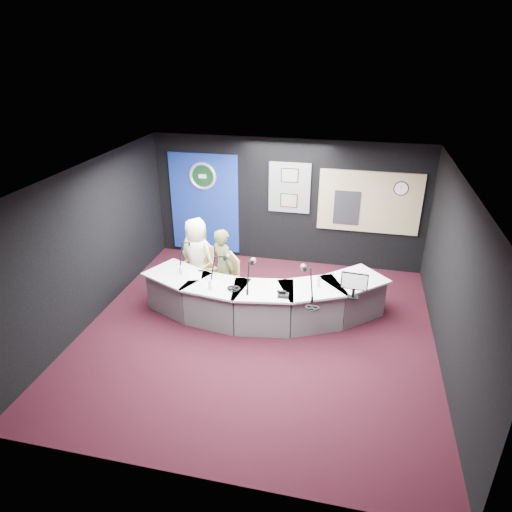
% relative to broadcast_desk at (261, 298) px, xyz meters
% --- Properties ---
extents(ground, '(6.00, 6.00, 0.00)m').
position_rel_broadcast_desk_xyz_m(ground, '(0.05, -0.55, -0.38)').
color(ground, black).
rests_on(ground, ground).
extents(ceiling, '(6.00, 6.00, 0.02)m').
position_rel_broadcast_desk_xyz_m(ceiling, '(0.05, -0.55, 2.42)').
color(ceiling, silver).
rests_on(ceiling, ground).
extents(wall_back, '(6.00, 0.02, 2.80)m').
position_rel_broadcast_desk_xyz_m(wall_back, '(0.05, 2.45, 1.02)').
color(wall_back, black).
rests_on(wall_back, ground).
extents(wall_front, '(6.00, 0.02, 2.80)m').
position_rel_broadcast_desk_xyz_m(wall_front, '(0.05, -3.55, 1.02)').
color(wall_front, black).
rests_on(wall_front, ground).
extents(wall_left, '(0.02, 6.00, 2.80)m').
position_rel_broadcast_desk_xyz_m(wall_left, '(-2.95, -0.55, 1.02)').
color(wall_left, black).
rests_on(wall_left, ground).
extents(wall_right, '(0.02, 6.00, 2.80)m').
position_rel_broadcast_desk_xyz_m(wall_right, '(3.05, -0.55, 1.02)').
color(wall_right, black).
rests_on(wall_right, ground).
extents(broadcast_desk, '(4.50, 1.90, 0.75)m').
position_rel_broadcast_desk_xyz_m(broadcast_desk, '(0.00, 0.00, 0.00)').
color(broadcast_desk, silver).
rests_on(broadcast_desk, ground).
extents(backdrop_panel, '(1.60, 0.05, 2.30)m').
position_rel_broadcast_desk_xyz_m(backdrop_panel, '(-1.85, 2.42, 0.88)').
color(backdrop_panel, navy).
rests_on(backdrop_panel, wall_back).
extents(agency_seal, '(0.63, 0.07, 0.63)m').
position_rel_broadcast_desk_xyz_m(agency_seal, '(-1.85, 2.38, 1.52)').
color(agency_seal, silver).
rests_on(agency_seal, backdrop_panel).
extents(seal_center, '(0.48, 0.01, 0.48)m').
position_rel_broadcast_desk_xyz_m(seal_center, '(-1.85, 2.38, 1.52)').
color(seal_center, black).
rests_on(seal_center, backdrop_panel).
extents(pinboard, '(0.90, 0.04, 1.10)m').
position_rel_broadcast_desk_xyz_m(pinboard, '(0.10, 2.42, 1.38)').
color(pinboard, slate).
rests_on(pinboard, wall_back).
extents(framed_photo_upper, '(0.34, 0.02, 0.27)m').
position_rel_broadcast_desk_xyz_m(framed_photo_upper, '(0.10, 2.39, 1.65)').
color(framed_photo_upper, '#7E6F5C').
rests_on(framed_photo_upper, pinboard).
extents(framed_photo_lower, '(0.34, 0.02, 0.27)m').
position_rel_broadcast_desk_xyz_m(framed_photo_lower, '(0.10, 2.39, 1.09)').
color(framed_photo_lower, '#7E6F5C').
rests_on(framed_photo_lower, pinboard).
extents(booth_window_frame, '(2.12, 0.06, 1.32)m').
position_rel_broadcast_desk_xyz_m(booth_window_frame, '(1.80, 2.42, 1.18)').
color(booth_window_frame, tan).
rests_on(booth_window_frame, wall_back).
extents(booth_glow, '(2.00, 0.02, 1.20)m').
position_rel_broadcast_desk_xyz_m(booth_glow, '(1.80, 2.41, 1.18)').
color(booth_glow, '#FFD4A1').
rests_on(booth_glow, booth_window_frame).
extents(equipment_rack, '(0.55, 0.02, 0.75)m').
position_rel_broadcast_desk_xyz_m(equipment_rack, '(1.35, 2.39, 1.03)').
color(equipment_rack, black).
rests_on(equipment_rack, booth_window_frame).
extents(wall_clock, '(0.28, 0.01, 0.28)m').
position_rel_broadcast_desk_xyz_m(wall_clock, '(2.40, 2.39, 1.52)').
color(wall_clock, white).
rests_on(wall_clock, booth_window_frame).
extents(armchair_left, '(0.75, 0.75, 1.06)m').
position_rel_broadcast_desk_xyz_m(armchair_left, '(-1.43, 0.64, 0.15)').
color(armchair_left, tan).
rests_on(armchair_left, ground).
extents(armchair_right, '(0.78, 0.78, 0.99)m').
position_rel_broadcast_desk_xyz_m(armchair_right, '(-0.80, 0.33, 0.12)').
color(armchair_right, tan).
rests_on(armchair_right, ground).
extents(draped_jacket, '(0.51, 0.25, 0.70)m').
position_rel_broadcast_desk_xyz_m(draped_jacket, '(-1.53, 0.87, 0.24)').
color(draped_jacket, gray).
rests_on(draped_jacket, armchair_left).
extents(person_man, '(0.88, 0.70, 1.57)m').
position_rel_broadcast_desk_xyz_m(person_man, '(-1.43, 0.64, 0.41)').
color(person_man, '#FFF6CB').
rests_on(person_man, ground).
extents(person_woman, '(0.66, 0.64, 1.53)m').
position_rel_broadcast_desk_xyz_m(person_woman, '(-0.80, 0.33, 0.39)').
color(person_woman, brown).
rests_on(person_woman, ground).
extents(computer_monitor, '(0.43, 0.06, 0.29)m').
position_rel_broadcast_desk_xyz_m(computer_monitor, '(1.62, -0.26, 0.70)').
color(computer_monitor, black).
rests_on(computer_monitor, broadcast_desk).
extents(desk_phone, '(0.19, 0.16, 0.05)m').
position_rel_broadcast_desk_xyz_m(desk_phone, '(0.48, -0.47, 0.40)').
color(desk_phone, black).
rests_on(desk_phone, broadcast_desk).
extents(headphones_near, '(0.22, 0.22, 0.04)m').
position_rel_broadcast_desk_xyz_m(headphones_near, '(1.00, -0.75, 0.39)').
color(headphones_near, black).
rests_on(headphones_near, broadcast_desk).
extents(headphones_far, '(0.24, 0.24, 0.04)m').
position_rel_broadcast_desk_xyz_m(headphones_far, '(-0.39, -0.41, 0.39)').
color(headphones_far, black).
rests_on(headphones_far, broadcast_desk).
extents(paper_stack, '(0.31, 0.38, 0.00)m').
position_rel_broadcast_desk_xyz_m(paper_stack, '(-1.21, -0.10, 0.38)').
color(paper_stack, white).
rests_on(paper_stack, broadcast_desk).
extents(notepad, '(0.22, 0.30, 0.00)m').
position_rel_broadcast_desk_xyz_m(notepad, '(-0.82, -0.33, 0.38)').
color(notepad, white).
rests_on(notepad, broadcast_desk).
extents(boom_mic_a, '(0.16, 0.74, 0.60)m').
position_rel_broadcast_desk_xyz_m(boom_mic_a, '(-1.51, 0.28, 0.68)').
color(boom_mic_a, black).
rests_on(boom_mic_a, broadcast_desk).
extents(boom_mic_b, '(0.27, 0.72, 0.60)m').
position_rel_broadcast_desk_xyz_m(boom_mic_b, '(-0.72, -0.17, 0.68)').
color(boom_mic_b, black).
rests_on(boom_mic_b, broadcast_desk).
extents(boom_mic_c, '(0.16, 0.74, 0.60)m').
position_rel_broadcast_desk_xyz_m(boom_mic_c, '(-0.14, -0.24, 0.68)').
color(boom_mic_c, black).
rests_on(boom_mic_c, broadcast_desk).
extents(boom_mic_d, '(0.35, 0.69, 0.60)m').
position_rel_broadcast_desk_xyz_m(boom_mic_d, '(0.86, -0.27, 0.68)').
color(boom_mic_d, black).
rests_on(boom_mic_d, broadcast_desk).
extents(water_bottles, '(3.15, 0.57, 0.18)m').
position_rel_broadcast_desk_xyz_m(water_bottles, '(0.08, -0.24, 0.46)').
color(water_bottles, silver).
rests_on(water_bottles, broadcast_desk).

